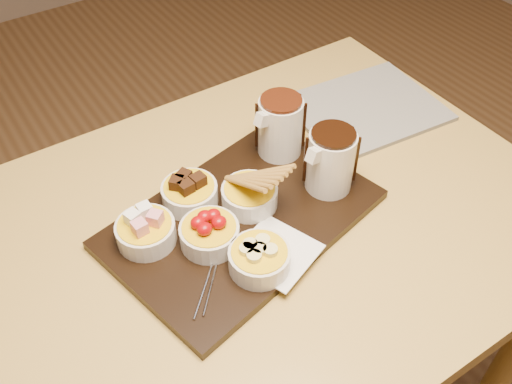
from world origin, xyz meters
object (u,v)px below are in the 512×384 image
dining_table (235,266)px  serving_board (242,219)px  newspaper (366,108)px  bowl_strawberries (210,235)px  pitcher_milk_chocolate (280,127)px  pitcher_dark_chocolate (330,161)px

dining_table → serving_board: (0.02, 0.01, 0.11)m
serving_board → newspaper: 0.42m
bowl_strawberries → pitcher_milk_chocolate: 0.27m
bowl_strawberries → pitcher_milk_chocolate: size_ratio=0.85×
dining_table → serving_board: serving_board is taller
pitcher_dark_chocolate → pitcher_milk_chocolate: same height
bowl_strawberries → pitcher_dark_chocolate: (0.25, 0.00, 0.04)m
bowl_strawberries → pitcher_milk_chocolate: pitcher_milk_chocolate is taller
dining_table → pitcher_dark_chocolate: size_ratio=10.25×
pitcher_dark_chocolate → pitcher_milk_chocolate: (-0.02, 0.13, 0.00)m
bowl_strawberries → newspaper: (0.48, 0.15, -0.03)m
bowl_strawberries → pitcher_milk_chocolate: (0.23, 0.13, 0.04)m
pitcher_dark_chocolate → newspaper: size_ratio=0.38×
dining_table → pitcher_dark_chocolate: pitcher_dark_chocolate is taller
newspaper → pitcher_milk_chocolate: bearing=-169.5°
dining_table → pitcher_dark_chocolate: 0.26m
serving_board → pitcher_milk_chocolate: bearing=21.8°
pitcher_milk_chocolate → dining_table: bearing=-159.5°
dining_table → pitcher_milk_chocolate: bearing=33.2°
pitcher_milk_chocolate → newspaper: bearing=-7.5°
serving_board → pitcher_dark_chocolate: (0.17, -0.02, 0.07)m
serving_board → bowl_strawberries: (-0.08, -0.02, 0.03)m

